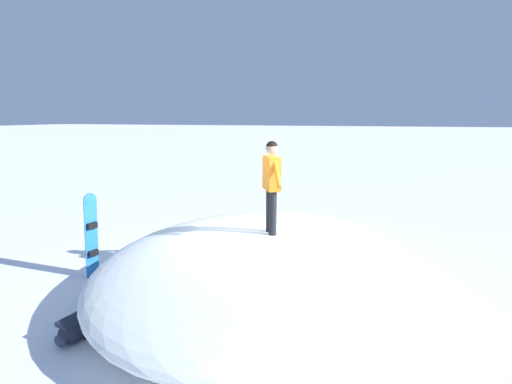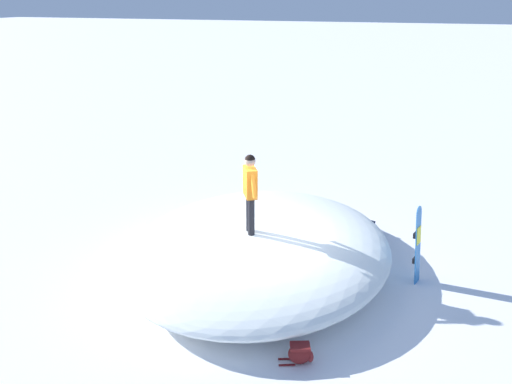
# 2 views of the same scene
# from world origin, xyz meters

# --- Properties ---
(ground) EXTENTS (240.00, 240.00, 0.00)m
(ground) POSITION_xyz_m (0.00, 0.00, 0.00)
(ground) COLOR white
(snow_mound) EXTENTS (7.00, 6.17, 0.98)m
(snow_mound) POSITION_xyz_m (0.29, 0.35, 0.49)
(snow_mound) COLOR white
(snow_mound) RESTS_ON ground
(snowboarder_standing) EXTENTS (0.93, 0.61, 1.72)m
(snowboarder_standing) POSITION_xyz_m (0.00, 0.45, 2.01)
(snowboarder_standing) COLOR black
(snowboarder_standing) RESTS_ON snow_mound
(snowboard_primary_upright) EXTENTS (0.30, 0.25, 1.72)m
(snowboard_primary_upright) POSITION_xyz_m (0.83, -2.93, 0.89)
(snowboard_primary_upright) COLOR #2672BF
(snowboard_primary_upright) RESTS_ON ground
(backpack_near) EXTENTS (0.40, 0.61, 0.36)m
(backpack_near) POSITION_xyz_m (-2.45, -1.31, 0.18)
(backpack_near) COLOR maroon
(backpack_near) RESTS_ON ground
(backpack_far) EXTENTS (0.69, 0.38, 0.36)m
(backpack_far) POSITION_xyz_m (2.71, -1.73, 0.19)
(backpack_far) COLOR #1E2333
(backpack_far) RESTS_ON ground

